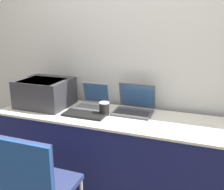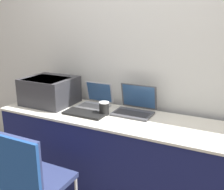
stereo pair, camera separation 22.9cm
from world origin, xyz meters
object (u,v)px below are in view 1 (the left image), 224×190
object	(u,v)px
printer	(45,92)
laptop_right	(134,106)
laptop_left	(93,102)
external_keyboard	(84,115)
chair	(31,180)
coffee_cup	(104,109)

from	to	relation	value
printer	laptop_right	xyz separation A→B (m)	(0.87, 0.12, -0.09)
laptop_left	external_keyboard	world-z (taller)	laptop_left
printer	chair	distance (m)	1.00
laptop_left	coffee_cup	size ratio (longest dim) A/B	2.42
laptop_right	external_keyboard	world-z (taller)	laptop_right
external_keyboard	coffee_cup	size ratio (longest dim) A/B	3.21
coffee_cup	laptop_left	bearing A→B (deg)	137.37
coffee_cup	chair	size ratio (longest dim) A/B	0.13
laptop_right	external_keyboard	size ratio (longest dim) A/B	0.91
printer	chair	world-z (taller)	printer
external_keyboard	printer	bearing A→B (deg)	165.70
laptop_left	external_keyboard	distance (m)	0.26
printer	coffee_cup	world-z (taller)	printer
laptop_left	laptop_right	xyz separation A→B (m)	(0.42, -0.01, 0.00)
printer	chair	xyz separation A→B (m)	(0.43, -0.83, -0.37)
laptop_left	laptop_right	size ratio (longest dim) A/B	0.83
laptop_right	coffee_cup	xyz separation A→B (m)	(-0.23, -0.16, 0.00)
printer	external_keyboard	distance (m)	0.52
laptop_left	coffee_cup	world-z (taller)	laptop_left
laptop_left	laptop_right	bearing A→B (deg)	-1.68
laptop_right	chair	xyz separation A→B (m)	(-0.44, -0.95, -0.28)
laptop_left	chair	distance (m)	1.00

